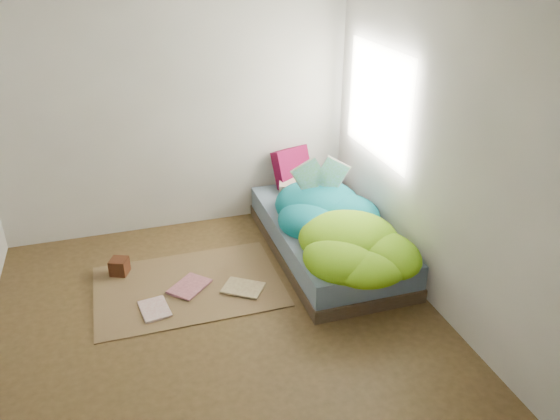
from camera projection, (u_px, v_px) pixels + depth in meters
The scene contains 12 objects.
ground at pixel (218, 321), 4.36m from camera, with size 3.50×3.50×0.00m, color #433319.
room_walls at pixel (207, 125), 3.64m from camera, with size 3.54×3.54×2.62m.
bed at pixel (327, 238), 5.22m from camera, with size 1.00×2.00×0.34m.
duvet at pixel (338, 216), 4.88m from camera, with size 0.96×1.84×0.34m, color #076B79, non-canonical shape.
rug at pixel (189, 286), 4.78m from camera, with size 1.60×1.10×0.01m, color brown.
pillow_floral at pixel (308, 182), 5.81m from camera, with size 0.61×0.38×0.14m, color beige.
pillow_magenta at pixel (292, 167), 5.82m from camera, with size 0.41×0.13×0.41m, color #52052A.
open_book at pixel (321, 166), 5.14m from camera, with size 0.45×0.10×0.28m, color #30882C, non-canonical shape.
wooden_box at pixel (119, 266), 4.92m from camera, with size 0.15×0.15×0.15m, color #3D160D.
floor_book_a at pixel (141, 313), 4.42m from camera, with size 0.22×0.30×0.02m, color silver.
floor_book_b at pixel (178, 283), 4.79m from camera, with size 0.26×0.34×0.03m, color #BC6C7A.
floor_book_c at pixel (238, 296), 4.62m from camera, with size 0.25×0.34×0.03m, color tan.
Camera 1 is at (-0.57, -3.48, 2.76)m, focal length 35.00 mm.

